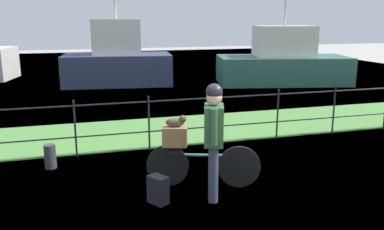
{
  "coord_description": "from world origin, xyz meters",
  "views": [
    {
      "loc": [
        -2.07,
        -5.28,
        2.55
      ],
      "look_at": [
        -0.11,
        1.39,
        0.9
      ],
      "focal_mm": 38.52,
      "sensor_mm": 36.0,
      "label": 1
    }
  ],
  "objects_px": {
    "terrier_dog": "(177,122)",
    "moored_boat_mid": "(283,63)",
    "bicycle_main": "(202,165)",
    "backpack_on_paving": "(158,190)",
    "wooden_crate": "(175,136)",
    "moored_boat_near": "(117,61)",
    "cyclist_person": "(214,132)",
    "mooring_bollard": "(50,156)"
  },
  "relations": [
    {
      "from": "wooden_crate",
      "to": "moored_boat_near",
      "type": "xyz_separation_m",
      "value": [
        0.29,
        10.35,
        0.11
      ]
    },
    {
      "from": "terrier_dog",
      "to": "moored_boat_mid",
      "type": "relative_size",
      "value": 0.06
    },
    {
      "from": "bicycle_main",
      "to": "backpack_on_paving",
      "type": "xyz_separation_m",
      "value": [
        -0.77,
        -0.39,
        -0.15
      ]
    },
    {
      "from": "cyclist_person",
      "to": "wooden_crate",
      "type": "bearing_deg",
      "value": 123.26
    },
    {
      "from": "bicycle_main",
      "to": "wooden_crate",
      "type": "bearing_deg",
      "value": 161.1
    },
    {
      "from": "bicycle_main",
      "to": "moored_boat_near",
      "type": "bearing_deg",
      "value": 90.55
    },
    {
      "from": "terrier_dog",
      "to": "cyclist_person",
      "type": "xyz_separation_m",
      "value": [
        0.38,
        -0.61,
        -0.02
      ]
    },
    {
      "from": "bicycle_main",
      "to": "cyclist_person",
      "type": "xyz_separation_m",
      "value": [
        0.02,
        -0.48,
        0.66
      ]
    },
    {
      "from": "backpack_on_paving",
      "to": "mooring_bollard",
      "type": "height_order",
      "value": "mooring_bollard"
    },
    {
      "from": "backpack_on_paving",
      "to": "moored_boat_near",
      "type": "xyz_separation_m",
      "value": [
        0.67,
        10.88,
        0.71
      ]
    },
    {
      "from": "moored_boat_near",
      "to": "moored_boat_mid",
      "type": "relative_size",
      "value": 0.8
    },
    {
      "from": "moored_boat_mid",
      "to": "backpack_on_paving",
      "type": "bearing_deg",
      "value": -126.78
    },
    {
      "from": "terrier_dog",
      "to": "wooden_crate",
      "type": "bearing_deg",
      "value": 161.1
    },
    {
      "from": "wooden_crate",
      "to": "cyclist_person",
      "type": "xyz_separation_m",
      "value": [
        0.4,
        -0.61,
        0.2
      ]
    },
    {
      "from": "moored_boat_near",
      "to": "moored_boat_mid",
      "type": "height_order",
      "value": "moored_boat_near"
    },
    {
      "from": "cyclist_person",
      "to": "mooring_bollard",
      "type": "height_order",
      "value": "cyclist_person"
    },
    {
      "from": "moored_boat_near",
      "to": "wooden_crate",
      "type": "bearing_deg",
      "value": -91.59
    },
    {
      "from": "mooring_bollard",
      "to": "moored_boat_mid",
      "type": "bearing_deg",
      "value": 41.2
    },
    {
      "from": "wooden_crate",
      "to": "cyclist_person",
      "type": "bearing_deg",
      "value": -56.74
    },
    {
      "from": "cyclist_person",
      "to": "moored_boat_mid",
      "type": "bearing_deg",
      "value": 56.7
    },
    {
      "from": "mooring_bollard",
      "to": "wooden_crate",
      "type": "bearing_deg",
      "value": -35.7
    },
    {
      "from": "moored_boat_mid",
      "to": "wooden_crate",
      "type": "bearing_deg",
      "value": -126.83
    },
    {
      "from": "wooden_crate",
      "to": "terrier_dog",
      "type": "height_order",
      "value": "terrier_dog"
    },
    {
      "from": "cyclist_person",
      "to": "backpack_on_paving",
      "type": "distance_m",
      "value": 1.13
    },
    {
      "from": "bicycle_main",
      "to": "mooring_bollard",
      "type": "bearing_deg",
      "value": 146.79
    },
    {
      "from": "terrier_dog",
      "to": "mooring_bollard",
      "type": "xyz_separation_m",
      "value": [
        -1.91,
        1.37,
        -0.82
      ]
    },
    {
      "from": "terrier_dog",
      "to": "moored_boat_near",
      "type": "relative_size",
      "value": 0.07
    },
    {
      "from": "cyclist_person",
      "to": "bicycle_main",
      "type": "bearing_deg",
      "value": 91.84
    },
    {
      "from": "bicycle_main",
      "to": "backpack_on_paving",
      "type": "relative_size",
      "value": 4.18
    },
    {
      "from": "terrier_dog",
      "to": "cyclist_person",
      "type": "bearing_deg",
      "value": -57.96
    },
    {
      "from": "moored_boat_mid",
      "to": "cyclist_person",
      "type": "bearing_deg",
      "value": -123.3
    },
    {
      "from": "cyclist_person",
      "to": "backpack_on_paving",
      "type": "relative_size",
      "value": 4.21
    },
    {
      "from": "wooden_crate",
      "to": "moored_boat_mid",
      "type": "xyz_separation_m",
      "value": [
        6.55,
        8.75,
        0.02
      ]
    },
    {
      "from": "bicycle_main",
      "to": "moored_boat_mid",
      "type": "height_order",
      "value": "moored_boat_mid"
    },
    {
      "from": "bicycle_main",
      "to": "wooden_crate",
      "type": "height_order",
      "value": "wooden_crate"
    },
    {
      "from": "bicycle_main",
      "to": "wooden_crate",
      "type": "relative_size",
      "value": 4.54
    },
    {
      "from": "bicycle_main",
      "to": "moored_boat_near",
      "type": "distance_m",
      "value": 10.5
    },
    {
      "from": "mooring_bollard",
      "to": "moored_boat_near",
      "type": "height_order",
      "value": "moored_boat_near"
    },
    {
      "from": "bicycle_main",
      "to": "mooring_bollard",
      "type": "height_order",
      "value": "bicycle_main"
    },
    {
      "from": "cyclist_person",
      "to": "moored_boat_near",
      "type": "distance_m",
      "value": 10.96
    },
    {
      "from": "terrier_dog",
      "to": "moored_boat_near",
      "type": "distance_m",
      "value": 10.36
    },
    {
      "from": "wooden_crate",
      "to": "backpack_on_paving",
      "type": "xyz_separation_m",
      "value": [
        -0.38,
        -0.53,
        -0.6
      ]
    }
  ]
}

